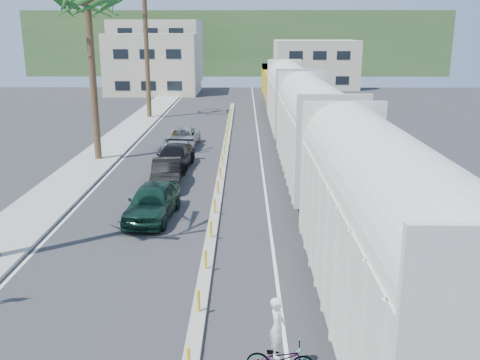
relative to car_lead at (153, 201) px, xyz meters
name	(u,v)px	position (x,y,z in m)	size (l,w,h in m)	color
ground	(193,354)	(2.81, -10.70, -0.81)	(140.00, 140.00, 0.00)	#28282B
sidewalk	(107,150)	(-5.69, 14.30, -0.74)	(3.00, 90.00, 0.15)	gray
rails	(291,142)	(7.81, 17.30, -0.78)	(1.56, 100.00, 0.06)	black
median	(222,167)	(2.81, 9.26, -0.73)	(0.45, 60.00, 0.85)	gray
lane_markings	(195,151)	(0.66, 14.30, -0.81)	(9.42, 90.00, 0.01)	silver
freight_train	(302,119)	(7.81, 10.58, 2.09)	(3.00, 60.94, 5.85)	beige
buildings	(194,58)	(-3.61, 60.96, 3.55)	(38.00, 27.00, 10.00)	#BBB394
hillside	(238,43)	(2.81, 89.30, 5.19)	(80.00, 20.00, 12.00)	#385628
car_lead	(153,201)	(0.00, 0.00, 0.00)	(2.34, 4.93, 1.63)	black
car_second	(167,173)	(-0.13, 5.35, -0.09)	(1.89, 4.53, 1.45)	black
car_third	(174,157)	(-0.18, 9.21, -0.09)	(2.37, 5.12, 1.45)	black
car_rear	(182,138)	(-0.43, 15.78, -0.14)	(2.42, 4.93, 1.35)	#B6B8BB
cyclist	(280,351)	(5.06, -11.54, -0.15)	(0.94, 1.83, 2.11)	#9EA0A5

